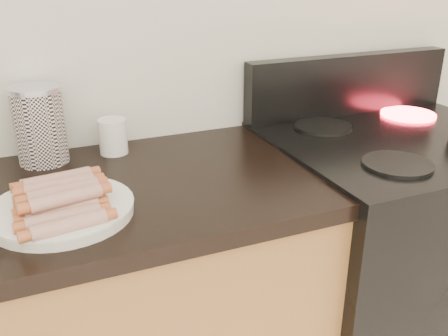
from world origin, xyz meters
name	(u,v)px	position (x,y,z in m)	size (l,w,h in m)	color
wall_back	(108,1)	(0.00, 2.00, 1.30)	(4.00, 0.04, 2.60)	silver
stove	(384,266)	(0.78, 1.68, 0.46)	(0.76, 0.65, 0.91)	black
stove_panel	(349,84)	(0.78, 1.96, 1.01)	(0.76, 0.06, 0.20)	black
burner_near_left	(397,164)	(0.61, 1.51, 0.92)	(0.18, 0.18, 0.01)	black
burner_far_left	(323,127)	(0.61, 1.84, 0.92)	(0.18, 0.18, 0.01)	black
burner_far_right	(408,114)	(0.95, 1.84, 0.92)	(0.18, 0.18, 0.01)	#FF1E2D
main_plate	(62,211)	(-0.21, 1.59, 0.91)	(0.30, 0.30, 0.02)	white
hotdog_pile	(60,197)	(-0.21, 1.59, 0.94)	(0.14, 0.28, 0.06)	maroon
canister	(40,125)	(-0.22, 1.92, 1.00)	(0.13, 0.13, 0.21)	white
mug	(113,136)	(-0.04, 1.91, 0.95)	(0.08, 0.08, 0.10)	white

